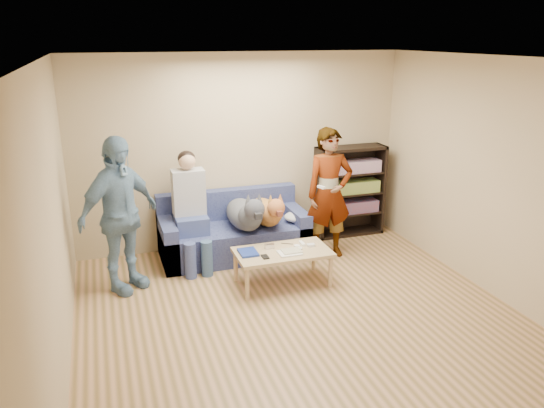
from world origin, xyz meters
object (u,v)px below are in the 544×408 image
object	(u,v)px
person_standing_left	(119,215)
coffee_table	(283,254)
notebook_blue	(248,252)
person_seated	(190,206)
bookshelf	(349,189)
dog_tan	(267,212)
camera_silver	(270,246)
person_standing_right	(329,194)
dog_gray	(246,214)
sofa	(233,234)

from	to	relation	value
person_standing_left	coffee_table	distance (m)	1.89
person_standing_left	notebook_blue	distance (m)	1.49
person_seated	bookshelf	xyz separation A→B (m)	(2.36, 0.36, -0.09)
person_standing_left	coffee_table	xyz separation A→B (m)	(1.76, -0.46, -0.52)
notebook_blue	dog_tan	bearing A→B (deg)	58.96
dog_tan	bookshelf	world-z (taller)	bookshelf
person_standing_left	bookshelf	distance (m)	3.34
notebook_blue	bookshelf	bearing A→B (deg)	33.33
person_seated	coffee_table	distance (m)	1.34
camera_silver	coffee_table	xyz separation A→B (m)	(0.12, -0.12, -0.07)
person_standing_right	dog_gray	bearing A→B (deg)	173.69
person_standing_right	dog_tan	xyz separation A→B (m)	(-0.77, 0.23, -0.24)
notebook_blue	camera_silver	bearing A→B (deg)	14.04
dog_gray	dog_tan	xyz separation A→B (m)	(0.30, 0.07, -0.02)
person_standing_right	bookshelf	world-z (taller)	person_standing_right
dog_gray	coffee_table	bearing A→B (deg)	-74.60
notebook_blue	sofa	xyz separation A→B (m)	(0.07, 1.00, -0.15)
sofa	camera_silver	bearing A→B (deg)	-77.28
person_standing_right	dog_gray	xyz separation A→B (m)	(-1.07, 0.16, -0.22)
dog_tan	person_seated	bearing A→B (deg)	176.46
camera_silver	dog_gray	xyz separation A→B (m)	(-0.10, 0.67, 0.19)
sofa	dog_tan	world-z (taller)	dog_tan
sofa	coffee_table	world-z (taller)	sofa
coffee_table	bookshelf	xyz separation A→B (m)	(1.47, 1.28, 0.31)
bookshelf	notebook_blue	bearing A→B (deg)	-146.67
notebook_blue	person_seated	world-z (taller)	person_seated
notebook_blue	person_seated	bearing A→B (deg)	119.53
person_standing_left	coffee_table	size ratio (longest dim) A/B	1.62
notebook_blue	bookshelf	world-z (taller)	bookshelf
camera_silver	person_seated	distance (m)	1.16
person_standing_right	coffee_table	distance (m)	1.16
sofa	person_seated	xyz separation A→B (m)	(-0.56, -0.13, 0.49)
dog_tan	coffee_table	xyz separation A→B (m)	(-0.09, -0.86, -0.24)
camera_silver	sofa	world-z (taller)	sofa
person_seated	dog_tan	size ratio (longest dim) A/B	1.29
sofa	bookshelf	world-z (taller)	bookshelf
camera_silver	coffee_table	distance (m)	0.18
person_standing_right	camera_silver	bearing A→B (deg)	-150.14
coffee_table	person_seated	bearing A→B (deg)	134.14
sofa	person_seated	distance (m)	0.76
person_standing_left	sofa	bearing A→B (deg)	-14.34
camera_silver	person_seated	bearing A→B (deg)	134.01
person_standing_left	bookshelf	bearing A→B (deg)	-22.42
person_standing_left	dog_gray	world-z (taller)	person_standing_left
notebook_blue	coffee_table	xyz separation A→B (m)	(0.40, -0.05, -0.06)
person_standing_left	bookshelf	xyz separation A→B (m)	(3.23, 0.82, -0.21)
person_seated	bookshelf	size ratio (longest dim) A/B	1.13
notebook_blue	sofa	bearing A→B (deg)	85.93
sofa	person_standing_right	bearing A→B (deg)	-19.46
person_seated	sofa	bearing A→B (deg)	12.66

